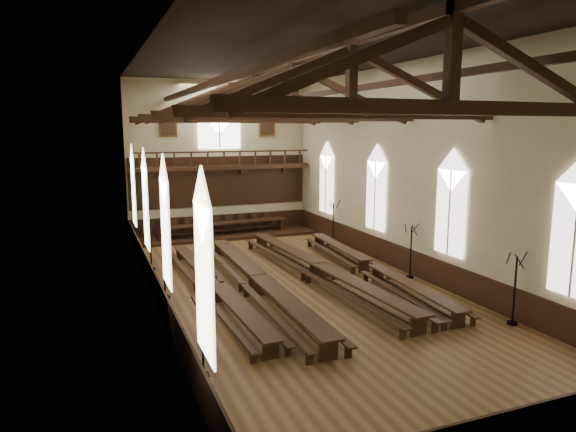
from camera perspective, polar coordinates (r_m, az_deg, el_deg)
name	(u,v)px	position (r m, az deg, el deg)	size (l,w,h in m)	color
ground	(294,286)	(23.01, 0.62, -7.78)	(26.00, 26.00, 0.00)	brown
room_walls	(294,139)	(21.95, 0.65, 8.53)	(26.00, 26.00, 26.00)	beige
wainscot_band	(294,273)	(22.83, 0.62, -6.34)	(12.00, 26.00, 1.20)	black
side_windows	(294,203)	(22.17, 0.64, 1.48)	(11.85, 19.80, 4.50)	white
end_window	(219,124)	(34.24, -7.65, 10.13)	(2.80, 0.12, 3.80)	white
minstrels_gallery	(221,175)	(34.14, -7.43, 4.56)	(11.80, 1.24, 3.70)	#351F10
portraits	(219,126)	(34.24, -7.65, 9.93)	(7.75, 0.09, 1.45)	brown
roof_trusses	(294,97)	(21.99, 0.66, 13.11)	(11.70, 25.70, 2.80)	#351F10
refectory_row_a	(213,284)	(21.80, -8.30, -7.51)	(1.56, 13.76, 0.68)	#351F10
refectory_row_b	(258,279)	(22.00, -3.30, -7.06)	(1.69, 14.73, 0.78)	#351F10
refectory_row_c	(319,268)	(23.74, 3.42, -5.75)	(2.05, 15.06, 0.81)	#351F10
refectory_row_d	(371,266)	(24.59, 9.22, -5.49)	(1.86, 14.10, 0.71)	#351F10
dais	(227,235)	(33.47, -6.84, -2.13)	(11.40, 2.78, 0.19)	black
high_table	(226,224)	(33.33, -6.86, -0.88)	(8.23, 1.57, 0.77)	#351F10
high_chairs	(223,223)	(34.11, -7.21, -0.74)	(6.82, 0.52, 1.09)	#351F10
candelabrum_left_near	(203,352)	(15.02, -9.44, -14.68)	(0.73, 0.71, 2.43)	black
candelabrum_left_mid	(165,278)	(21.76, -13.55, -6.69)	(0.84, 0.85, 2.86)	black
candelabrum_left_far	(151,255)	(26.19, -14.98, -4.16)	(0.69, 0.79, 2.58)	black
candelabrum_right_near	(514,303)	(20.10, 23.78, -8.83)	(0.70, 0.81, 2.64)	black
candelabrum_right_mid	(410,262)	(24.67, 13.44, -4.94)	(0.78, 0.75, 2.58)	black
candelabrum_right_far	(333,230)	(31.42, 5.03, -1.56)	(0.78, 0.77, 2.62)	black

